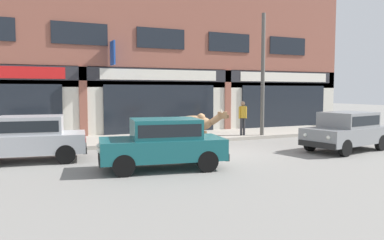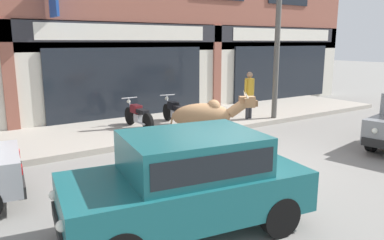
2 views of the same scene
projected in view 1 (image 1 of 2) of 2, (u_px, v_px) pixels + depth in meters
The scene contains 11 objects.
ground_plane at pixel (212, 152), 13.92m from camera, with size 90.00×90.00×0.00m, color gray.
sidewalk at pixel (174, 138), 17.47m from camera, with size 19.00×3.41×0.16m, color #A8A093.
shop_building at pixel (159, 60), 18.96m from camera, with size 23.00×1.40×8.10m.
cow at pixel (196, 124), 14.19m from camera, with size 1.95×1.26×1.61m.
car_0 at pixel (347, 129), 14.05m from camera, with size 3.80×2.21×1.46m.
car_1 at pixel (163, 141), 10.77m from camera, with size 3.78×2.14×1.46m.
car_2 at pixel (29, 136), 11.88m from camera, with size 3.75×2.04×1.46m.
motorcycle_0 at pixel (162, 129), 16.95m from camera, with size 0.52×1.81×0.88m.
motorcycle_1 at pixel (188, 128), 17.37m from camera, with size 0.55×1.81×0.88m.
pedestrian at pixel (243, 114), 17.70m from camera, with size 0.49×0.32×1.60m.
utility_pole at pixel (263, 75), 17.58m from camera, with size 0.18×0.18×5.71m, color #595651.
Camera 1 is at (-6.32, -12.27, 2.27)m, focal length 35.00 mm.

